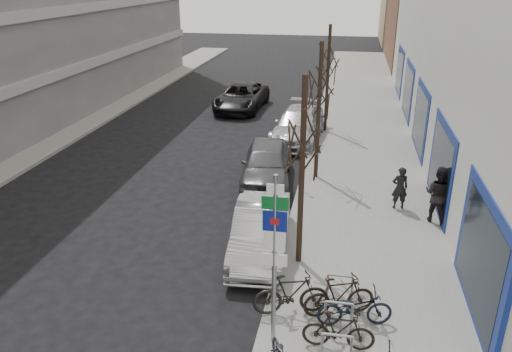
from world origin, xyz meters
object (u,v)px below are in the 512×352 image
at_px(bike_near_right, 339,330).
at_px(pedestrian_near, 400,188).
at_px(highway_sign_pole, 274,253).
at_px(tree_near, 303,128).
at_px(parked_car_mid, 266,163).
at_px(lane_car, 242,97).
at_px(bike_rack, 338,313).
at_px(bike_mid_curb, 355,305).
at_px(tree_far, 329,53).
at_px(meter_front, 281,244).
at_px(bike_far_inner, 339,296).
at_px(pedestrian_far, 439,194).
at_px(bike_mid_inner, 291,294).
at_px(tree_mid, 320,79).
at_px(parked_car_front, 261,231).
at_px(parked_car_back, 299,125).
at_px(meter_mid, 301,171).
at_px(meter_back, 313,129).

relative_size(bike_near_right, pedestrian_near, 1.04).
relative_size(highway_sign_pole, tree_near, 0.76).
height_order(parked_car_mid, lane_car, parked_car_mid).
distance_m(bike_rack, bike_near_right, 0.54).
bearing_deg(bike_mid_curb, tree_far, -7.56).
distance_m(meter_front, bike_far_inner, 2.42).
bearing_deg(pedestrian_far, bike_mid_inner, 87.60).
bearing_deg(bike_mid_inner, tree_mid, -15.58).
height_order(meter_front, parked_car_front, parked_car_front).
relative_size(tree_far, bike_near_right, 3.44).
distance_m(tree_mid, bike_mid_curb, 9.81).
relative_size(tree_mid, bike_mid_curb, 3.10).
bearing_deg(tree_mid, highway_sign_pole, -91.14).
height_order(bike_rack, bike_near_right, bike_near_right).
relative_size(bike_far_inner, parked_car_back, 0.33).
xyz_separation_m(bike_mid_curb, parked_car_mid, (-3.50, 8.48, 0.10)).
relative_size(parked_car_front, lane_car, 0.80).
bearing_deg(tree_near, meter_front, -131.99).
height_order(parked_car_front, pedestrian_near, pedestrian_near).
height_order(bike_mid_inner, parked_car_front, parked_car_front).
bearing_deg(bike_near_right, parked_car_back, 8.29).
height_order(bike_far_inner, parked_car_front, parked_car_front).
distance_m(tree_mid, bike_far_inner, 9.48).
bearing_deg(meter_front, tree_near, 48.01).
distance_m(bike_rack, meter_mid, 8.07).
relative_size(meter_mid, meter_back, 1.00).
height_order(tree_near, pedestrian_near, tree_near).
bearing_deg(highway_sign_pole, parked_car_back, 93.92).
height_order(parked_car_back, pedestrian_far, pedestrian_far).
distance_m(bike_mid_curb, parked_car_back, 14.35).
relative_size(meter_front, pedestrian_near, 0.83).
xyz_separation_m(tree_far, meter_mid, (-0.45, -8.00, -3.19)).
height_order(meter_back, bike_mid_inner, meter_back).
bearing_deg(highway_sign_pole, meter_mid, 91.68).
bearing_deg(pedestrian_near, parked_car_back, -69.95).
xyz_separation_m(tree_mid, parked_car_mid, (-1.93, -0.59, -3.31)).
bearing_deg(bike_far_inner, meter_mid, -7.77).
bearing_deg(bike_far_inner, tree_near, 7.32).
bearing_deg(highway_sign_pole, bike_far_inner, 41.75).
relative_size(meter_front, meter_back, 1.00).
distance_m(tree_mid, parked_car_mid, 3.88).
bearing_deg(bike_rack, pedestrian_near, 75.07).
height_order(meter_front, bike_near_right, meter_front).
distance_m(bike_mid_inner, pedestrian_near, 7.17).
distance_m(tree_near, parked_car_back, 12.04).
height_order(bike_rack, parked_car_mid, parked_car_mid).
relative_size(meter_back, lane_car, 0.23).
bearing_deg(bike_mid_inner, tree_near, -14.55).
bearing_deg(tree_near, bike_near_right, -70.40).
relative_size(bike_mid_inner, parked_car_front, 0.42).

